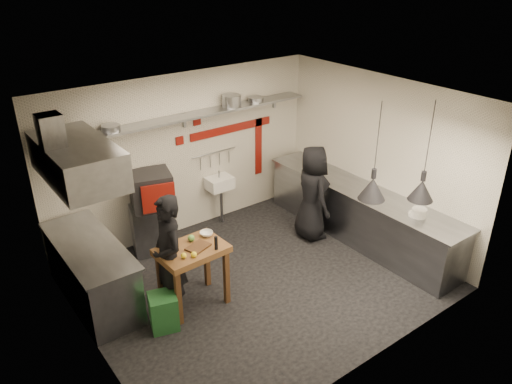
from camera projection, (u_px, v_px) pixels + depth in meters
floor at (259, 281)px, 7.60m from camera, size 5.00×5.00×0.00m
ceiling at (260, 101)px, 6.37m from camera, size 5.00×5.00×0.00m
wall_back at (185, 155)px, 8.50m from camera, size 5.00×0.04×2.80m
wall_front at (375, 268)px, 5.47m from camera, size 5.00×0.04×2.80m
wall_left at (84, 258)px, 5.64m from camera, size 0.04×4.20×2.80m
wall_right at (379, 159)px, 8.33m from camera, size 0.04×4.20×2.80m
red_band_horiz at (232, 129)px, 8.87m from camera, size 1.70×0.02×0.14m
red_band_vert at (259, 147)px, 9.41m from camera, size 0.14×0.02×1.10m
red_tile_a at (197, 121)px, 8.38m from camera, size 0.14×0.02×0.14m
red_tile_b at (180, 141)px, 8.31m from camera, size 0.14×0.02×0.14m
back_shelf at (188, 116)px, 8.05m from camera, size 4.60×0.34×0.04m
shelf_bracket_left at (68, 144)px, 7.18m from camera, size 0.04×0.06×0.24m
shelf_bracket_mid at (184, 120)px, 8.21m from camera, size 0.04×0.06×0.24m
shelf_bracket_right at (274, 101)px, 9.23m from camera, size 0.04×0.06×0.24m
pan_far_left at (111, 128)px, 7.33m from camera, size 0.28×0.28×0.09m
pan_mid_left at (111, 129)px, 7.33m from camera, size 0.24×0.24×0.07m
stock_pot at (231, 101)px, 8.46m from camera, size 0.32×0.32×0.20m
pan_right at (256, 99)px, 8.76m from camera, size 0.28×0.28×0.08m
oven_stand at (152, 227)px, 8.27m from camera, size 0.80×0.76×0.80m
combi_oven at (151, 190)px, 7.97m from camera, size 0.77×0.74×0.58m
oven_door at (159, 198)px, 7.70m from camera, size 0.50×0.17×0.46m
oven_glass at (161, 197)px, 7.74m from camera, size 0.33×0.10×0.34m
hand_sink at (219, 183)px, 8.93m from camera, size 0.46×0.34×0.22m
sink_tap at (219, 174)px, 8.86m from camera, size 0.03×0.03×0.14m
sink_drain at (221, 206)px, 9.10m from camera, size 0.06×0.06×0.66m
utensil_rail at (214, 153)px, 8.80m from camera, size 0.90×0.02×0.02m
counter_right at (359, 215)px, 8.56m from camera, size 0.70×3.80×0.90m
counter_right_top at (362, 190)px, 8.36m from camera, size 0.76×3.90×0.03m
plate_stack at (419, 213)px, 7.47m from camera, size 0.28×0.28×0.13m
small_bowl_right at (415, 214)px, 7.51m from camera, size 0.25×0.25×0.05m
counter_left at (93, 274)px, 7.00m from camera, size 0.70×1.90×0.90m
counter_left_top at (88, 245)px, 6.79m from camera, size 0.76×2.00×0.03m
extractor_hood at (77, 161)px, 6.28m from camera, size 0.78×1.60×0.50m
hood_duct at (51, 134)px, 5.97m from camera, size 0.28×0.28×0.50m
green_bin at (163, 311)px, 6.57m from camera, size 0.44×0.44×0.50m
prep_table at (193, 276)px, 6.93m from camera, size 0.95×0.68×0.92m
cutting_board at (198, 247)px, 6.73m from camera, size 0.37×0.31×0.02m
pepper_mill at (216, 243)px, 6.65m from camera, size 0.05×0.05×0.20m
lemon_a at (184, 256)px, 6.48m from camera, size 0.09×0.09×0.08m
lemon_b at (194, 255)px, 6.51m from camera, size 0.10×0.10×0.08m
veg_ball at (191, 238)px, 6.86m from camera, size 0.12×0.12×0.10m
steel_tray at (172, 248)px, 6.69m from camera, size 0.17×0.12×0.03m
bowl at (206, 234)px, 7.01m from camera, size 0.21×0.21×0.06m
heat_lamp_near at (376, 152)px, 6.69m from camera, size 0.47×0.47×1.40m
heat_lamp_far at (427, 152)px, 6.74m from camera, size 0.40×0.40×1.44m
chef_left at (169, 257)px, 6.60m from camera, size 0.49×0.68×1.76m
chef_right at (312, 193)px, 8.44m from camera, size 0.71×0.92×1.67m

